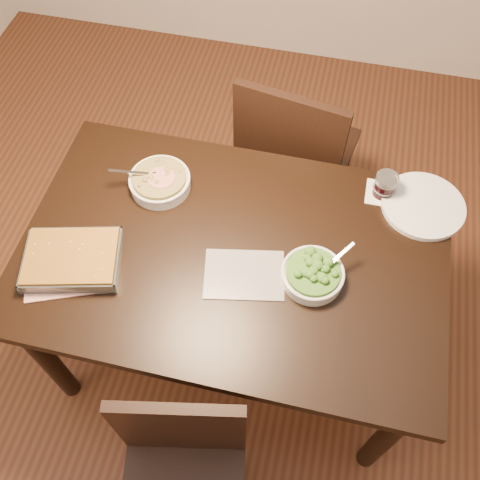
# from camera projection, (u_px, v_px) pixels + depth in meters

# --- Properties ---
(ground) EXTENTS (4.00, 4.00, 0.00)m
(ground) POSITION_uv_depth(u_px,v_px,m) (234.00, 339.00, 2.39)
(ground) COLOR #462014
(ground) RESTS_ON ground
(table) EXTENTS (1.40, 0.90, 0.75)m
(table) POSITION_uv_depth(u_px,v_px,m) (233.00, 266.00, 1.83)
(table) COLOR black
(table) RESTS_ON ground
(magazine_a) EXTENTS (0.33, 0.29, 0.01)m
(magazine_a) POSITION_uv_depth(u_px,v_px,m) (70.00, 269.00, 1.71)
(magazine_a) COLOR #A72F30
(magazine_a) RESTS_ON table
(magazine_b) EXTENTS (0.28, 0.23, 0.00)m
(magazine_b) POSITION_uv_depth(u_px,v_px,m) (244.00, 274.00, 1.70)
(magazine_b) COLOR #2A2931
(magazine_b) RESTS_ON table
(coaster) EXTENTS (0.11, 0.11, 0.00)m
(coaster) POSITION_uv_depth(u_px,v_px,m) (382.00, 193.00, 1.88)
(coaster) COLOR white
(coaster) RESTS_ON table
(stew_bowl) EXTENTS (0.23, 0.22, 0.08)m
(stew_bowl) POSITION_uv_depth(u_px,v_px,m) (160.00, 181.00, 1.87)
(stew_bowl) COLOR silver
(stew_bowl) RESTS_ON table
(broccoli_bowl) EXTENTS (0.20, 0.20, 0.08)m
(broccoli_bowl) POSITION_uv_depth(u_px,v_px,m) (313.00, 274.00, 1.68)
(broccoli_bowl) COLOR silver
(broccoli_bowl) RESTS_ON table
(baking_dish) EXTENTS (0.35, 0.29, 0.05)m
(baking_dish) POSITION_uv_depth(u_px,v_px,m) (72.00, 259.00, 1.71)
(baking_dish) COLOR silver
(baking_dish) RESTS_ON table
(wine_tumbler) EXTENTS (0.08, 0.08, 0.09)m
(wine_tumbler) POSITION_uv_depth(u_px,v_px,m) (385.00, 185.00, 1.84)
(wine_tumbler) COLOR black
(wine_tumbler) RESTS_ON coaster
(dinner_plate) EXTENTS (0.29, 0.29, 0.02)m
(dinner_plate) POSITION_uv_depth(u_px,v_px,m) (423.00, 206.00, 1.84)
(dinner_plate) COLOR white
(dinner_plate) RESTS_ON table
(chair_near) EXTENTS (0.45, 0.45, 0.82)m
(chair_near) POSITION_uv_depth(u_px,v_px,m) (182.00, 473.00, 1.66)
(chair_near) COLOR black
(chair_near) RESTS_ON ground
(chair_far) EXTENTS (0.51, 0.51, 0.94)m
(chair_far) POSITION_uv_depth(u_px,v_px,m) (294.00, 154.00, 2.28)
(chair_far) COLOR black
(chair_far) RESTS_ON ground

